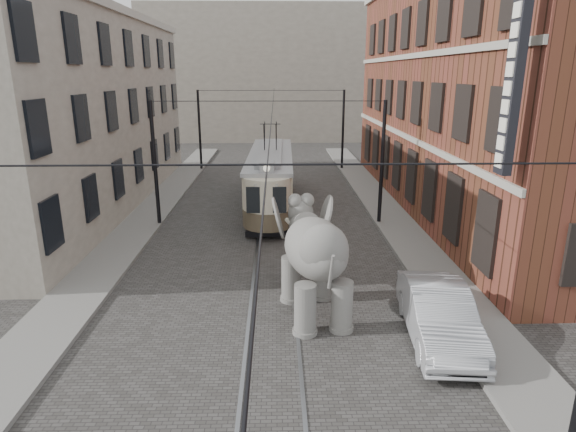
{
  "coord_description": "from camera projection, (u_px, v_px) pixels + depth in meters",
  "views": [
    {
      "loc": [
        0.14,
        -16.74,
        7.19
      ],
      "look_at": [
        0.56,
        0.42,
        2.1
      ],
      "focal_mm": 30.16,
      "sensor_mm": 36.0,
      "label": 1
    }
  ],
  "objects": [
    {
      "name": "stucco_building",
      "position": [
        69.0,
        115.0,
        25.98
      ],
      "size": [
        7.0,
        24.0,
        10.0
      ],
      "primitive_type": "cube",
      "color": "gray",
      "rests_on": "ground"
    },
    {
      "name": "tram_rails",
      "position": [
        273.0,
        273.0,
        18.08
      ],
      "size": [
        1.54,
        80.0,
        0.02
      ],
      "primitive_type": null,
      "color": "slate",
      "rests_on": "ground"
    },
    {
      "name": "brick_building",
      "position": [
        483.0,
        97.0,
        25.26
      ],
      "size": [
        8.0,
        26.0,
        12.0
      ],
      "primitive_type": "cube",
      "color": "brown",
      "rests_on": "ground"
    },
    {
      "name": "elephant",
      "position": [
        315.0,
        263.0,
        14.53
      ],
      "size": [
        3.86,
        5.92,
        3.37
      ],
      "primitive_type": null,
      "rotation": [
        0.0,
        0.0,
        0.16
      ],
      "color": "slate",
      "rests_on": "ground"
    },
    {
      "name": "distant_block",
      "position": [
        274.0,
        75.0,
        54.43
      ],
      "size": [
        28.0,
        10.0,
        14.0
      ],
      "primitive_type": "cube",
      "color": "gray",
      "rests_on": "ground"
    },
    {
      "name": "sidewalk_left",
      "position": [
        98.0,
        273.0,
        17.91
      ],
      "size": [
        2.0,
        60.0,
        0.15
      ],
      "primitive_type": "cube",
      "color": "slate",
      "rests_on": "ground"
    },
    {
      "name": "sidewalk_right",
      "position": [
        432.0,
        270.0,
        18.2
      ],
      "size": [
        2.0,
        60.0,
        0.15
      ],
      "primitive_type": "cube",
      "color": "slate",
      "rests_on": "ground"
    },
    {
      "name": "ground",
      "position": [
        273.0,
        273.0,
        18.08
      ],
      "size": [
        120.0,
        120.0,
        0.0
      ],
      "primitive_type": "plane",
      "color": "#44413F"
    },
    {
      "name": "tram",
      "position": [
        271.0,
        165.0,
        26.61
      ],
      "size": [
        2.61,
        11.62,
        4.59
      ],
      "primitive_type": null,
      "rotation": [
        0.0,
        0.0,
        -0.02
      ],
      "color": "beige",
      "rests_on": "ground"
    },
    {
      "name": "parked_car",
      "position": [
        439.0,
        314.0,
        13.4
      ],
      "size": [
        2.02,
        4.78,
        1.53
      ],
      "primitive_type": "imported",
      "rotation": [
        0.0,
        0.0,
        -0.08
      ],
      "color": "#A6A7AB",
      "rests_on": "ground"
    },
    {
      "name": "catenary",
      "position": [
        269.0,
        169.0,
        22.02
      ],
      "size": [
        11.0,
        30.2,
        6.0
      ],
      "primitive_type": null,
      "color": "black",
      "rests_on": "ground"
    }
  ]
}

